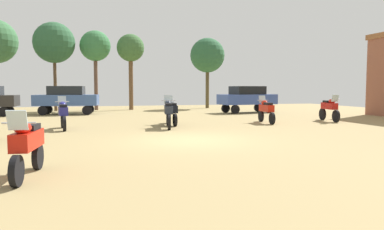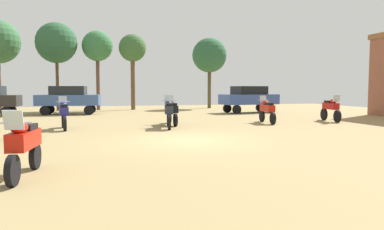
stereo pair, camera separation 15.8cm
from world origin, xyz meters
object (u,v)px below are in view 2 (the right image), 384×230
object	(u,v)px
car_1	(249,97)
tree_4	(56,43)
motorcycle_9	(267,110)
tree_3	(209,56)
tree_5	(133,49)
motorcycle_5	(24,144)
motorcycle_1	(172,110)
car_2	(69,98)
motorcycle_10	(169,112)
motorcycle_6	(64,113)
tree_2	(97,47)
motorcycle_4	(331,108)

from	to	relation	value
car_1	tree_4	xyz separation A→B (m)	(-14.23, 6.20, 4.33)
motorcycle_9	tree_3	bearing A→B (deg)	89.96
tree_5	motorcycle_9	bearing A→B (deg)	-67.49
motorcycle_5	tree_5	bearing A→B (deg)	-94.41
motorcycle_1	tree_4	xyz separation A→B (m)	(-6.84, 13.57, 4.78)
car_2	tree_4	distance (m)	6.34
motorcycle_9	tree_5	xyz separation A→B (m)	(-5.77, 13.92, 4.44)
motorcycle_10	tree_5	xyz separation A→B (m)	(-0.27, 14.93, 4.41)
motorcycle_6	motorcycle_9	xyz separation A→B (m)	(10.18, 0.38, -0.01)
motorcycle_6	motorcycle_9	size ratio (longest dim) A/B	0.96
motorcycle_9	tree_2	distance (m)	17.37
motorcycle_10	tree_5	distance (m)	15.57
motorcycle_10	motorcycle_1	bearing A→B (deg)	81.29
car_2	motorcycle_9	bearing A→B (deg)	-125.18
tree_4	motorcycle_1	bearing A→B (deg)	-63.23
motorcycle_5	tree_2	world-z (taller)	tree_2
car_1	motorcycle_6	bearing A→B (deg)	114.56
car_1	tree_5	bearing A→B (deg)	44.34
motorcycle_1	motorcycle_9	world-z (taller)	motorcycle_1
motorcycle_1	motorcycle_10	size ratio (longest dim) A/B	0.99
motorcycle_4	car_2	world-z (taller)	car_2
tree_3	tree_2	bearing A→B (deg)	-178.40
motorcycle_1	motorcycle_6	size ratio (longest dim) A/B	1.07
tree_3	tree_5	bearing A→B (deg)	-174.45
motorcycle_1	motorcycle_4	xyz separation A→B (m)	(8.95, -0.39, 0.02)
motorcycle_4	car_2	distance (m)	17.42
tree_2	tree_3	distance (m)	10.02
car_1	motorcycle_10	bearing A→B (deg)	129.75
motorcycle_6	tree_3	distance (m)	19.34
motorcycle_9	motorcycle_10	world-z (taller)	motorcycle_10
motorcycle_1	motorcycle_9	size ratio (longest dim) A/B	1.03
tree_5	motorcycle_4	bearing A→B (deg)	-55.17
motorcycle_5	motorcycle_9	distance (m)	13.88
motorcycle_4	tree_5	distance (m)	17.49
motorcycle_1	motorcycle_5	distance (m)	11.11
motorcycle_6	tree_3	bearing A→B (deg)	44.57
motorcycle_9	car_1	bearing A→B (deg)	78.42
tree_4	tree_5	bearing A→B (deg)	-0.56
motorcycle_4	car_1	bearing A→B (deg)	-70.05
tree_3	motorcycle_9	bearing A→B (deg)	-95.19
tree_2	tree_5	bearing A→B (deg)	-8.00
car_1	tree_2	world-z (taller)	tree_2
motorcycle_1	car_1	bearing A→B (deg)	45.45
motorcycle_5	car_1	bearing A→B (deg)	-119.71
motorcycle_5	motorcycle_4	bearing A→B (deg)	-139.77
motorcycle_1	tree_3	distance (m)	16.10
car_1	motorcycle_9	bearing A→B (deg)	154.76
motorcycle_1	tree_4	world-z (taller)	tree_4
motorcycle_6	motorcycle_9	bearing A→B (deg)	-5.78
motorcycle_1	tree_4	size ratio (longest dim) A/B	0.31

